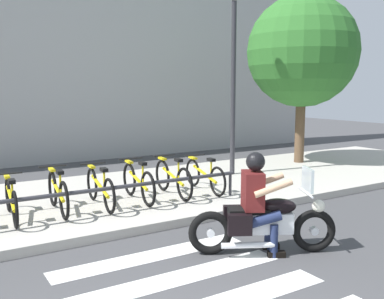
# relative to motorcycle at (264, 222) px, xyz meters

# --- Properties ---
(sidewalk) EXTENTS (24.00, 4.40, 0.15)m
(sidewalk) POSITION_rel_motorcycle_xyz_m (-2.35, 3.78, -0.38)
(sidewalk) COLOR #B7B2A8
(sidewalk) RESTS_ON ground
(crosswalk_stripe_4) EXTENTS (2.80, 0.40, 0.01)m
(crosswalk_stripe_4) POSITION_rel_motorcycle_xyz_m (-1.37, -0.08, -0.45)
(crosswalk_stripe_4) COLOR white
(crosswalk_stripe_4) RESTS_ON ground
(crosswalk_stripe_5) EXTENTS (2.80, 0.40, 0.01)m
(crosswalk_stripe_5) POSITION_rel_motorcycle_xyz_m (-1.37, 0.72, -0.45)
(crosswalk_stripe_5) COLOR white
(crosswalk_stripe_5) RESTS_ON ground
(motorcycle) EXTENTS (1.87, 1.09, 1.20)m
(motorcycle) POSITION_rel_motorcycle_xyz_m (0.00, 0.00, 0.00)
(motorcycle) COLOR black
(motorcycle) RESTS_ON ground
(rider) EXTENTS (0.77, 0.71, 1.43)m
(rider) POSITION_rel_motorcycle_xyz_m (-0.07, 0.04, 0.36)
(rider) COLOR #591919
(rider) RESTS_ON ground
(bicycle_1) EXTENTS (0.48, 1.65, 0.71)m
(bicycle_1) POSITION_rel_motorcycle_xyz_m (-2.77, 3.00, 0.03)
(bicycle_1) COLOR black
(bicycle_1) RESTS_ON sidewalk
(bicycle_2) EXTENTS (0.48, 1.62, 0.78)m
(bicycle_2) POSITION_rel_motorcycle_xyz_m (-2.02, 3.00, 0.05)
(bicycle_2) COLOR black
(bicycle_2) RESTS_ON sidewalk
(bicycle_3) EXTENTS (0.48, 1.71, 0.75)m
(bicycle_3) POSITION_rel_motorcycle_xyz_m (-1.27, 3.00, 0.04)
(bicycle_3) COLOR black
(bicycle_3) RESTS_ON sidewalk
(bicycle_4) EXTENTS (0.48, 1.63, 0.79)m
(bicycle_4) POSITION_rel_motorcycle_xyz_m (-0.51, 3.00, 0.05)
(bicycle_4) COLOR black
(bicycle_4) RESTS_ON sidewalk
(bicycle_5) EXTENTS (0.48, 1.66, 0.78)m
(bicycle_5) POSITION_rel_motorcycle_xyz_m (0.24, 3.00, 0.05)
(bicycle_5) COLOR black
(bicycle_5) RESTS_ON sidewalk
(bicycle_6) EXTENTS (0.48, 1.65, 0.73)m
(bicycle_6) POSITION_rel_motorcycle_xyz_m (1.00, 3.00, 0.03)
(bicycle_6) COLOR black
(bicycle_6) RESTS_ON sidewalk
(bike_rack) EXTENTS (5.13, 0.07, 0.49)m
(bike_rack) POSITION_rel_motorcycle_xyz_m (-1.27, 2.44, 0.12)
(bike_rack) COLOR #333338
(bike_rack) RESTS_ON sidewalk
(street_lamp) EXTENTS (0.28, 0.28, 4.61)m
(street_lamp) POSITION_rel_motorcycle_xyz_m (2.61, 4.18, 2.31)
(street_lamp) COLOR #2D2D33
(street_lamp) RESTS_ON ground
(tree_near_rack) EXTENTS (3.12, 3.12, 4.87)m
(tree_near_rack) POSITION_rel_motorcycle_xyz_m (5.32, 4.58, 2.84)
(tree_near_rack) COLOR brown
(tree_near_rack) RESTS_ON ground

